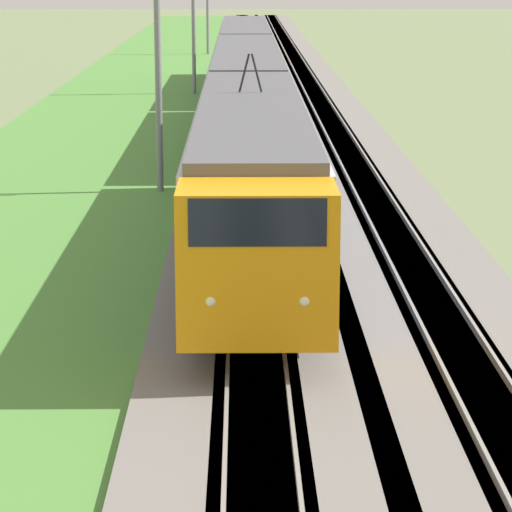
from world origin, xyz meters
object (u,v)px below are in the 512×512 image
Objects in this scene: catenary_mast_mid at (160,54)px; catenary_mast_far at (194,15)px; catenary_mast_distant at (208,1)px; passenger_train at (247,87)px.

catenary_mast_mid is 1.00× the size of catenary_mast_far.
catenary_mast_mid reaches higher than catenary_mast_far.
catenary_mast_far reaches higher than catenary_mast_distant.
catenary_mast_far reaches higher than passenger_train.
catenary_mast_mid is (-11.95, 2.93, 2.26)m from passenger_train.
catenary_mast_far is 31.02m from catenary_mast_distant.
catenary_mast_mid reaches higher than passenger_train.
catenary_mast_mid is 62.03m from catenary_mast_distant.
catenary_mast_far is at bearing 180.00° from catenary_mast_distant.
catenary_mast_distant is (62.03, -0.00, -0.18)m from catenary_mast_mid.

